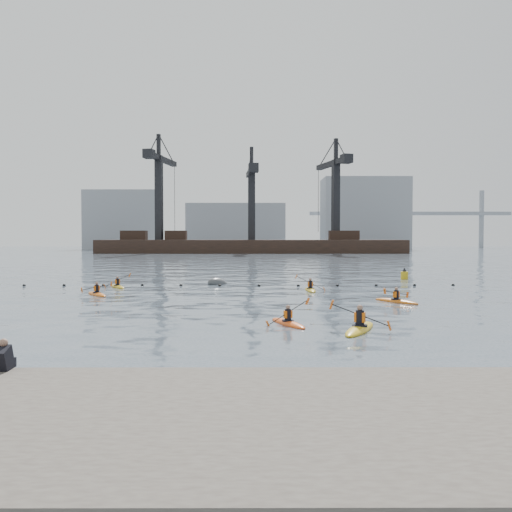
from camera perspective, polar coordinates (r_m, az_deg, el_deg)
The scene contains 13 objects.
ground at distance 19.25m, azimuth -2.11°, elevation -9.22°, with size 400.00×400.00×0.00m, color #36474F.
quay at distance 10.58m, azimuth -3.86°, elevation -18.73°, with size 18.00×7.12×1.77m.
float_line at distance 41.58m, azimuth -1.75°, elevation -3.12°, with size 33.24×0.73×0.24m.
barge_pier at distance 128.88m, azimuth -0.57°, elevation 1.18°, with size 72.00×19.30×29.50m.
skyline at distance 169.24m, azimuth 0.36°, elevation 3.86°, with size 141.00×28.00×22.00m.
kayaker_0 at distance 23.42m, azimuth 3.38°, elevation -6.98°, with size 1.96×2.96×1.21m.
kayaker_1 at distance 22.27m, azimuth 10.87°, elevation -7.42°, with size 2.35×3.64×1.32m.
kayaker_2 at distance 36.54m, azimuth -16.41°, elevation -3.82°, with size 2.20×2.84×0.97m.
kayaker_3 at distance 38.13m, azimuth 5.74°, elevation -3.50°, with size 2.18×3.13×1.26m.
kayaker_4 at distance 32.26m, azimuth 14.54°, elevation -4.56°, with size 2.30×2.88×0.99m.
kayaker_5 at distance 41.66m, azimuth -14.37°, elevation -3.09°, with size 1.97×2.84×1.16m.
mooring_buoy at distance 43.28m, azimuth -4.06°, elevation -2.97°, with size 1.99×1.17×0.99m, color #3F4244.
nav_buoy at distance 49.91m, azimuth 15.35°, elevation -1.97°, with size 0.64×0.64×1.16m.
Camera 1 is at (0.64, -18.87, 3.74)m, focal length 38.00 mm.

